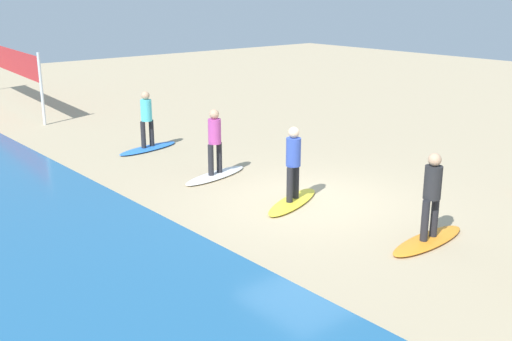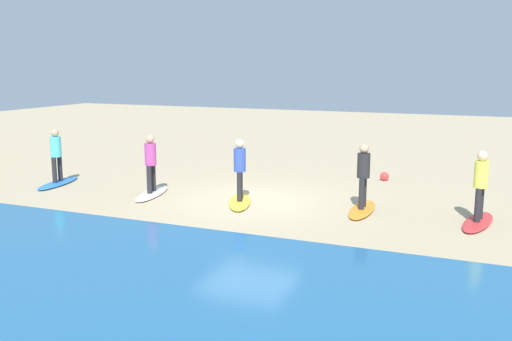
% 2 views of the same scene
% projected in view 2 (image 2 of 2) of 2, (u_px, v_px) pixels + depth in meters
% --- Properties ---
extents(ground_plane, '(60.00, 60.00, 0.00)m').
position_uv_depth(ground_plane, '(249.00, 201.00, 15.72)').
color(ground_plane, tan).
extents(surfboard_red, '(0.86, 2.16, 0.09)m').
position_uv_depth(surfboard_red, '(478.00, 222.00, 13.47)').
color(surfboard_red, red).
rests_on(surfboard_red, ground).
extents(surfer_red, '(0.32, 0.46, 1.64)m').
position_uv_depth(surfer_red, '(481.00, 180.00, 13.29)').
color(surfer_red, '#232328').
rests_on(surfer_red, surfboard_red).
extents(surfboard_orange, '(0.66, 2.13, 0.09)m').
position_uv_depth(surfboard_orange, '(362.00, 209.00, 14.63)').
color(surfboard_orange, orange).
rests_on(surfboard_orange, ground).
extents(surfer_orange, '(0.32, 0.46, 1.64)m').
position_uv_depth(surfer_orange, '(363.00, 171.00, 14.44)').
color(surfer_orange, '#232328').
rests_on(surfer_orange, surfboard_orange).
extents(surfboard_yellow, '(1.29, 2.16, 0.09)m').
position_uv_depth(surfboard_yellow, '(240.00, 202.00, 15.47)').
color(surfboard_yellow, yellow).
rests_on(surfboard_yellow, ground).
extents(surfer_yellow, '(0.32, 0.44, 1.64)m').
position_uv_depth(surfer_yellow, '(240.00, 165.00, 15.29)').
color(surfer_yellow, '#232328').
rests_on(surfer_yellow, surfboard_yellow).
extents(surfboard_white, '(1.00, 2.17, 0.09)m').
position_uv_depth(surfboard_white, '(152.00, 194.00, 16.41)').
color(surfboard_white, white).
rests_on(surfboard_white, ground).
extents(surfer_white, '(0.32, 0.45, 1.64)m').
position_uv_depth(surfer_white, '(151.00, 159.00, 16.23)').
color(surfer_white, '#232328').
rests_on(surfer_white, surfboard_white).
extents(surfboard_blue, '(0.95, 2.17, 0.09)m').
position_uv_depth(surfboard_blue, '(58.00, 183.00, 17.86)').
color(surfboard_blue, blue).
rests_on(surfboard_blue, ground).
extents(surfer_blue, '(0.32, 0.45, 1.64)m').
position_uv_depth(surfer_blue, '(56.00, 151.00, 17.68)').
color(surfer_blue, '#232328').
rests_on(surfer_blue, surfboard_blue).
extents(beach_ball, '(0.28, 0.28, 0.28)m').
position_uv_depth(beach_ball, '(384.00, 176.00, 18.43)').
color(beach_ball, '#E53838').
rests_on(beach_ball, ground).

